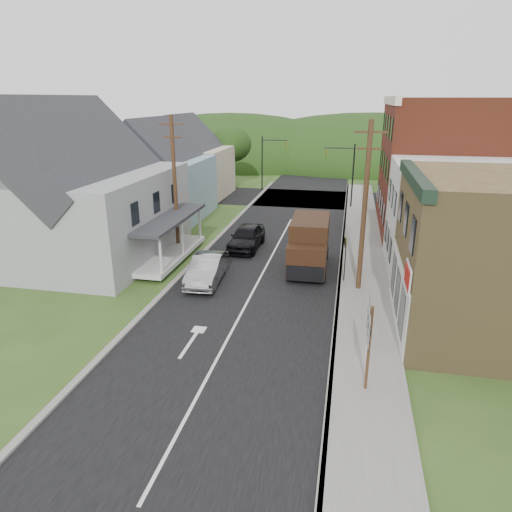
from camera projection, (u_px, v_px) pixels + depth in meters
The scene contains 25 objects.
ground at pixel (244, 308), 22.82m from camera, with size 120.00×120.00×0.00m, color #2D4719.
road at pixel (276, 248), 32.07m from camera, with size 9.00×90.00×0.02m, color black.
cross_road at pixel (302, 198), 47.79m from camera, with size 60.00×9.00×0.02m, color black.
sidewalk_right at pixel (362, 262), 29.06m from camera, with size 2.80×55.00×0.15m, color slate.
curb_right at pixel (341, 260), 29.32m from camera, with size 0.20×55.00×0.15m, color slate.
curb_left at pixel (204, 251), 31.09m from camera, with size 0.30×55.00×0.12m, color slate.
storefront_tan at pixel (500, 258), 19.51m from camera, with size 8.00×8.00×7.00m, color brown.
storefront_white at pixel (462, 220), 26.53m from camera, with size 8.00×7.00×6.50m, color silver.
storefront_red at pixel (438, 167), 34.74m from camera, with size 8.00×12.00×10.00m, color maroon.
house_gray at pixel (83, 192), 29.28m from camera, with size 10.20×12.24×8.35m.
house_blue at pixel (165, 175), 39.44m from camera, with size 7.14×8.16×7.28m.
house_cream at pixel (193, 161), 47.86m from camera, with size 7.14×8.16×7.28m.
utility_pole_right at pixel (365, 207), 23.46m from camera, with size 1.60×0.26×9.00m.
utility_pole_left at pixel (175, 183), 29.93m from camera, with size 1.60×0.26×9.00m.
traffic_signal_right at pixel (346, 168), 42.50m from camera, with size 2.87×0.20×6.00m.
traffic_signal_left at pixel (268, 157), 50.62m from camera, with size 2.87×0.20×6.00m.
tree_left_b at pixel (66, 167), 35.57m from camera, with size 4.80×4.80×6.94m.
tree_left_c at pixel (96, 143), 43.01m from camera, with size 5.80×5.80×8.41m.
tree_left_d at pixel (231, 145), 52.54m from camera, with size 4.80×4.80×6.94m.
forested_ridge at pixel (321, 163), 73.69m from camera, with size 90.00×30.00×16.00m, color #17330F.
silver_sedan at pixel (207, 269), 25.88m from camera, with size 1.64×4.69×1.55m, color #A6A6AB.
dark_sedan at pixel (246, 237), 31.65m from camera, with size 1.94×4.82×1.64m, color black.
delivery_van at pixel (309, 244), 27.66m from camera, with size 2.40×5.56×3.08m.
route_sign_cluster at pixel (369, 336), 15.65m from camera, with size 0.16×1.83×3.20m.
warning_sign at pixel (345, 252), 25.36m from camera, with size 0.18×0.73×2.67m.
Camera 1 is at (4.78, -20.14, 9.97)m, focal length 32.00 mm.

